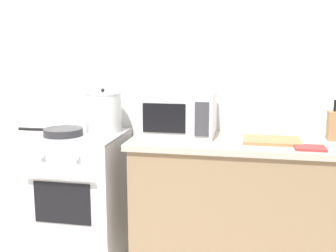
{
  "coord_description": "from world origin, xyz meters",
  "views": [
    {
      "loc": [
        0.82,
        -2.06,
        1.5
      ],
      "look_at": [
        0.29,
        0.6,
        1.0
      ],
      "focal_mm": 43.9,
      "sensor_mm": 36.0,
      "label": 1
    }
  ],
  "objects_px": {
    "oven_mitt": "(310,148)",
    "microwave": "(178,114)",
    "frying_pan": "(62,132)",
    "cutting_board": "(272,140)",
    "stove": "(81,196)",
    "stock_pot": "(103,112)"
  },
  "relations": [
    {
      "from": "microwave",
      "to": "oven_mitt",
      "type": "bearing_deg",
      "value": -15.82
    },
    {
      "from": "stock_pot",
      "to": "oven_mitt",
      "type": "bearing_deg",
      "value": -11.29
    },
    {
      "from": "frying_pan",
      "to": "cutting_board",
      "type": "distance_m",
      "value": 1.41
    },
    {
      "from": "stove",
      "to": "oven_mitt",
      "type": "bearing_deg",
      "value": -5.9
    },
    {
      "from": "frying_pan",
      "to": "oven_mitt",
      "type": "bearing_deg",
      "value": -3.19
    },
    {
      "from": "frying_pan",
      "to": "oven_mitt",
      "type": "xyz_separation_m",
      "value": [
        1.62,
        -0.09,
        -0.02
      ]
    },
    {
      "from": "microwave",
      "to": "cutting_board",
      "type": "relative_size",
      "value": 1.39
    },
    {
      "from": "microwave",
      "to": "oven_mitt",
      "type": "xyz_separation_m",
      "value": [
        0.84,
        -0.24,
        -0.14
      ]
    },
    {
      "from": "stock_pot",
      "to": "microwave",
      "type": "height_order",
      "value": "stock_pot"
    },
    {
      "from": "stock_pot",
      "to": "stove",
      "type": "bearing_deg",
      "value": -140.59
    },
    {
      "from": "microwave",
      "to": "stock_pot",
      "type": "bearing_deg",
      "value": 175.88
    },
    {
      "from": "stock_pot",
      "to": "cutting_board",
      "type": "distance_m",
      "value": 1.19
    },
    {
      "from": "frying_pan",
      "to": "cutting_board",
      "type": "bearing_deg",
      "value": 2.81
    },
    {
      "from": "stove",
      "to": "stock_pot",
      "type": "xyz_separation_m",
      "value": [
        0.14,
        0.12,
        0.6
      ]
    },
    {
      "from": "cutting_board",
      "to": "frying_pan",
      "type": "bearing_deg",
      "value": -177.19
    },
    {
      "from": "stove",
      "to": "microwave",
      "type": "bearing_deg",
      "value": 6.48
    },
    {
      "from": "frying_pan",
      "to": "cutting_board",
      "type": "relative_size",
      "value": 1.31
    },
    {
      "from": "oven_mitt",
      "to": "microwave",
      "type": "bearing_deg",
      "value": 164.18
    },
    {
      "from": "frying_pan",
      "to": "oven_mitt",
      "type": "distance_m",
      "value": 1.63
    },
    {
      "from": "stove",
      "to": "stock_pot",
      "type": "height_order",
      "value": "stock_pot"
    },
    {
      "from": "stove",
      "to": "cutting_board",
      "type": "relative_size",
      "value": 2.56
    },
    {
      "from": "stove",
      "to": "microwave",
      "type": "distance_m",
      "value": 0.93
    }
  ]
}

